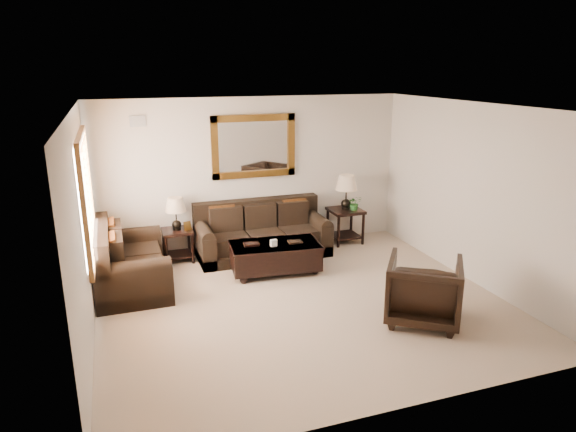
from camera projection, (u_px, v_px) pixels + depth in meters
name	position (u px, v px, depth m)	size (l,w,h in m)	color
room	(303.00, 210.00, 6.84)	(5.51, 5.01, 2.71)	tan
window	(87.00, 196.00, 6.75)	(0.07, 1.96, 1.66)	white
mirror	(254.00, 146.00, 8.94)	(1.50, 0.06, 1.10)	#4A260E
air_vent	(138.00, 121.00, 8.21)	(0.25, 0.02, 0.18)	#999999
sofa	(262.00, 236.00, 8.99)	(2.27, 0.98, 0.93)	black
loveseat	(127.00, 265.00, 7.61)	(1.03, 1.74, 0.98)	black
end_table_left	(176.00, 220.00, 8.57)	(0.50, 0.50, 1.11)	black
end_table_right	(346.00, 199.00, 9.48)	(0.58, 0.58, 1.28)	black
coffee_table	(275.00, 254.00, 8.21)	(1.49, 0.90, 0.60)	black
armchair	(424.00, 287.00, 6.59)	(0.91, 0.85, 0.93)	black
potted_plant	(355.00, 205.00, 9.45)	(0.24, 0.27, 0.21)	#245E20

